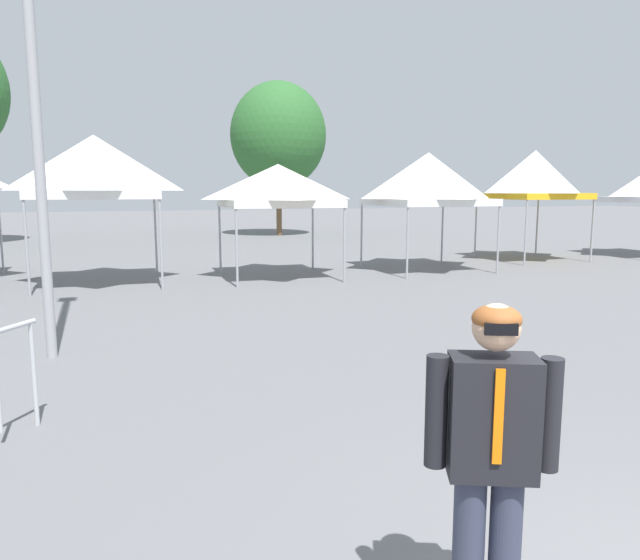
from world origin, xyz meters
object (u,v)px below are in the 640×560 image
object	(u,v)px
tree_behind_tents_right	(278,135)
canopy_tent_far_left	(278,186)
canopy_tent_right_of_center	(95,167)
canopy_tent_behind_center	(428,179)
canopy_tent_behind_left	(535,175)
person_foreground	(491,453)

from	to	relation	value
tree_behind_tents_right	canopy_tent_far_left	bearing A→B (deg)	-106.15
canopy_tent_right_of_center	canopy_tent_far_left	distance (m)	4.55
tree_behind_tents_right	canopy_tent_behind_center	bearing A→B (deg)	-88.91
canopy_tent_right_of_center	canopy_tent_behind_left	distance (m)	13.69
canopy_tent_behind_left	canopy_tent_behind_center	bearing A→B (deg)	-166.50
canopy_tent_right_of_center	canopy_tent_behind_center	xyz separation A→B (m)	(9.01, -0.41, -0.24)
canopy_tent_far_left	tree_behind_tents_right	xyz separation A→B (m)	(4.23, 14.60, 2.64)
person_foreground	tree_behind_tents_right	world-z (taller)	tree_behind_tents_right
canopy_tent_behind_center	canopy_tent_behind_left	size ratio (longest dim) A/B	0.94
canopy_tent_right_of_center	person_foreground	xyz separation A→B (m)	(1.83, -13.45, -1.84)
canopy_tent_far_left	canopy_tent_behind_left	distance (m)	9.25
canopy_tent_right_of_center	canopy_tent_behind_center	bearing A→B (deg)	-2.60
canopy_tent_behind_left	tree_behind_tents_right	xyz separation A→B (m)	(-4.95, 13.45, 2.25)
canopy_tent_behind_center	person_foreground	world-z (taller)	canopy_tent_behind_center
canopy_tent_behind_center	person_foreground	distance (m)	14.97
canopy_tent_behind_center	canopy_tent_behind_left	bearing A→B (deg)	13.50
canopy_tent_behind_left	person_foreground	bearing A→B (deg)	-129.91
canopy_tent_behind_center	tree_behind_tents_right	distance (m)	14.78
person_foreground	tree_behind_tents_right	distance (m)	28.75
canopy_tent_behind_center	person_foreground	size ratio (longest dim) A/B	1.90
canopy_tent_far_left	canopy_tent_behind_left	xyz separation A→B (m)	(9.17, 1.15, 0.39)
canopy_tent_far_left	person_foreground	distance (m)	13.36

